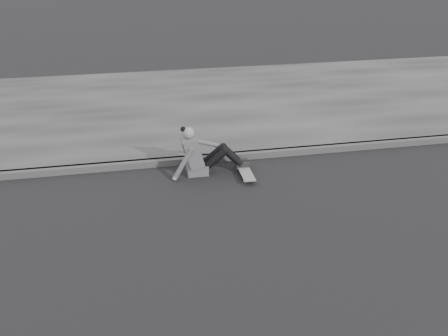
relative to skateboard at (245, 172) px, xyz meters
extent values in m
plane|color=black|center=(-0.39, -1.90, -0.07)|extent=(80.00, 80.00, 0.00)
cube|color=#464646|center=(-0.39, 0.68, -0.01)|extent=(24.00, 0.16, 0.12)
cube|color=#3A3A3A|center=(-0.39, 3.70, -0.01)|extent=(24.00, 6.00, 0.12)
cylinder|color=#979792|center=(-0.08, -0.26, -0.04)|extent=(0.03, 0.05, 0.05)
cylinder|color=#979792|center=(0.07, -0.26, -0.04)|extent=(0.03, 0.05, 0.05)
cylinder|color=#979792|center=(-0.08, 0.26, -0.04)|extent=(0.03, 0.05, 0.05)
cylinder|color=#979792|center=(0.07, 0.26, -0.04)|extent=(0.03, 0.05, 0.05)
cube|color=#303032|center=(0.00, -0.26, -0.02)|extent=(0.16, 0.04, 0.03)
cube|color=#303032|center=(0.00, 0.26, -0.02)|extent=(0.16, 0.04, 0.03)
cube|color=slate|center=(0.00, 0.00, 0.01)|extent=(0.20, 0.78, 0.02)
cube|color=#58575A|center=(-0.80, 0.25, 0.02)|extent=(0.36, 0.34, 0.18)
cube|color=#58575A|center=(-0.87, 0.25, 0.36)|extent=(0.37, 0.40, 0.57)
cube|color=#58575A|center=(-1.00, 0.25, 0.48)|extent=(0.14, 0.30, 0.20)
cylinder|color=gray|center=(-0.92, 0.25, 0.60)|extent=(0.09, 0.09, 0.08)
sphere|color=gray|center=(-0.93, 0.25, 0.69)|extent=(0.20, 0.20, 0.20)
sphere|color=black|center=(-1.02, 0.27, 0.76)|extent=(0.09, 0.09, 0.09)
cylinder|color=black|center=(-0.49, 0.16, 0.21)|extent=(0.43, 0.13, 0.39)
cylinder|color=black|center=(-0.49, 0.34, 0.21)|extent=(0.43, 0.13, 0.39)
cylinder|color=black|center=(-0.19, 0.16, 0.21)|extent=(0.35, 0.11, 0.36)
cylinder|color=black|center=(-0.19, 0.34, 0.21)|extent=(0.35, 0.11, 0.36)
sphere|color=black|center=(-0.32, 0.16, 0.35)|extent=(0.13, 0.13, 0.13)
sphere|color=black|center=(-0.32, 0.34, 0.35)|extent=(0.13, 0.13, 0.13)
cube|color=#242424|center=(0.00, 0.16, 0.05)|extent=(0.24, 0.08, 0.07)
cube|color=#242424|center=(0.00, 0.34, 0.05)|extent=(0.24, 0.08, 0.07)
cylinder|color=#58575A|center=(-1.07, 0.04, 0.22)|extent=(0.38, 0.08, 0.58)
sphere|color=gray|center=(-1.22, 0.03, -0.03)|extent=(0.08, 0.08, 0.08)
cylinder|color=#58575A|center=(-0.63, 0.41, 0.42)|extent=(0.48, 0.08, 0.21)
camera|label=1|loc=(-1.83, -7.49, 3.85)|focal=40.00mm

